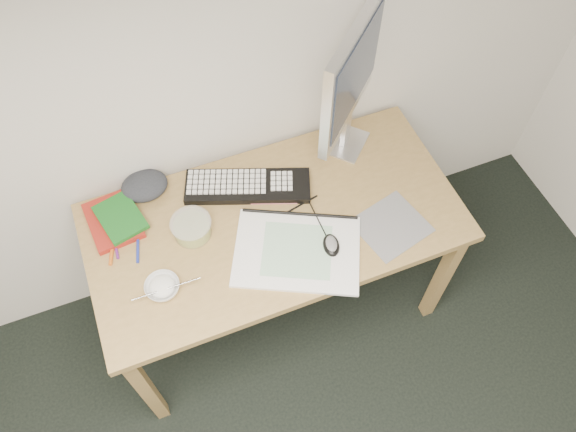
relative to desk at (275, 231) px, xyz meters
name	(u,v)px	position (x,y,z in m)	size (l,w,h in m)	color
desk	(275,231)	(0.00, 0.00, 0.00)	(1.40, 0.70, 0.75)	#A9864D
mousepad	(391,226)	(0.40, -0.18, 0.08)	(0.24, 0.22, 0.00)	slate
sketchpad	(297,251)	(0.03, -0.16, 0.09)	(0.45, 0.32, 0.01)	white
keyboard	(248,186)	(-0.04, 0.17, 0.10)	(0.48, 0.15, 0.03)	black
monitor	(353,74)	(0.40, 0.25, 0.46)	(0.40, 0.38, 0.60)	silver
mouse	(331,244)	(0.15, -0.19, 0.11)	(0.06, 0.09, 0.03)	black
rice_bowl	(163,287)	(-0.46, -0.13, 0.10)	(0.12, 0.12, 0.04)	silver
chopsticks	(166,289)	(-0.45, -0.15, 0.12)	(0.02, 0.02, 0.23)	silver
fruit_tub	(192,228)	(-0.30, 0.06, 0.12)	(0.15, 0.15, 0.07)	gold
book_red	(113,221)	(-0.56, 0.21, 0.09)	(0.18, 0.23, 0.02)	maroon
book_green	(120,217)	(-0.53, 0.20, 0.11)	(0.14, 0.20, 0.02)	#175C1B
cloth_lump	(145,186)	(-0.42, 0.31, 0.11)	(0.15, 0.12, 0.06)	#23242A
pencil_pink	(274,203)	(0.02, 0.07, 0.09)	(0.01, 0.01, 0.18)	pink
pencil_tan	(284,201)	(0.06, 0.07, 0.09)	(0.01, 0.01, 0.16)	tan
pencil_black	(298,206)	(0.10, 0.02, 0.09)	(0.01, 0.01, 0.18)	black
marker_blue	(138,248)	(-0.51, 0.06, 0.09)	(0.01, 0.01, 0.12)	#1E2EA4
marker_orange	(112,248)	(-0.59, 0.10, 0.09)	(0.01, 0.01, 0.14)	orange
marker_purple	(115,245)	(-0.58, 0.11, 0.09)	(0.01, 0.01, 0.12)	#65217B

